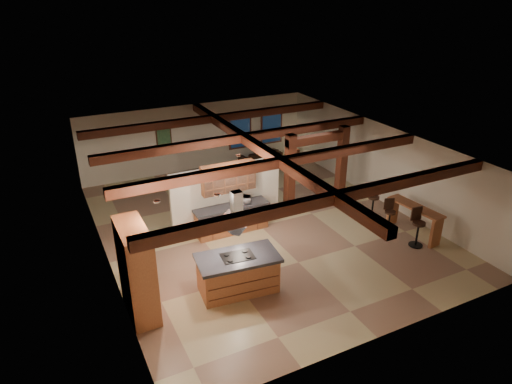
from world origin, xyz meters
TOP-DOWN VIEW (x-y plane):
  - ground at (0.00, 0.00)m, footprint 12.00×12.00m
  - room_walls at (0.00, 0.00)m, footprint 12.00×12.00m
  - ceiling_beams at (0.00, 0.00)m, footprint 10.00×12.00m
  - timber_posts at (2.50, 0.50)m, footprint 2.50×0.30m
  - partition_wall at (-1.00, 0.50)m, footprint 3.80×0.18m
  - pantry_cabinet at (-4.67, -2.60)m, footprint 0.67×1.60m
  - back_counter at (-1.00, 0.11)m, footprint 2.50×0.66m
  - upper_display_cabinet at (-1.00, 0.31)m, footprint 1.80×0.36m
  - range_hood at (-2.14, -2.89)m, footprint 1.10×1.10m
  - back_windows at (2.80, 5.93)m, footprint 2.70×0.07m
  - framed_art at (-1.50, 5.94)m, footprint 0.65×0.05m
  - recessed_cans at (-2.53, -1.93)m, footprint 3.16×2.46m
  - kitchen_island at (-2.14, -2.89)m, footprint 2.25×1.36m
  - dining_table at (0.18, 2.46)m, footprint 1.81×1.25m
  - sofa at (2.79, 5.45)m, footprint 2.04×1.00m
  - microwave at (-0.55, 0.11)m, footprint 0.52×0.45m
  - bar_counter at (4.18, -2.72)m, footprint 0.66×2.00m
  - side_table at (4.35, 5.09)m, footprint 0.41×0.41m
  - table_lamp at (4.35, 5.09)m, footprint 0.27×0.27m
  - bar_stool_a at (3.80, -3.26)m, footprint 0.44×0.45m
  - bar_stool_b at (3.64, -2.16)m, footprint 0.41×0.43m
  - bar_stool_c at (3.83, -1.12)m, footprint 0.45×0.47m
  - dining_chairs at (0.18, 2.46)m, footprint 2.01×2.01m

SIDE VIEW (x-z plane):
  - ground at x=0.00m, z-range 0.00..0.00m
  - side_table at x=4.35m, z-range 0.00..0.50m
  - sofa at x=2.79m, z-range 0.00..0.57m
  - dining_table at x=0.18m, z-range 0.00..0.58m
  - back_counter at x=-1.00m, z-range 0.01..0.95m
  - kitchen_island at x=-2.14m, z-range 0.00..1.07m
  - bar_stool_b at x=3.64m, z-range 0.01..1.13m
  - bar_stool_c at x=3.83m, z-range 0.01..1.23m
  - bar_stool_a at x=3.80m, z-range 0.01..1.26m
  - dining_chairs at x=0.18m, z-range 0.01..1.28m
  - bar_counter at x=4.18m, z-range 0.18..1.21m
  - table_lamp at x=4.35m, z-range 0.56..0.88m
  - microwave at x=-0.55m, z-range 0.94..1.18m
  - partition_wall at x=-1.00m, z-range 0.00..2.20m
  - pantry_cabinet at x=-4.67m, z-range 0.00..2.40m
  - back_windows at x=2.80m, z-range 0.65..2.35m
  - framed_art at x=-1.50m, z-range 1.27..2.12m
  - timber_posts at x=2.50m, z-range 0.31..3.21m
  - room_walls at x=0.00m, z-range -4.22..7.78m
  - range_hood at x=-2.14m, z-range 1.08..2.48m
  - upper_display_cabinet at x=-1.00m, z-range 1.37..2.33m
  - ceiling_beams at x=0.00m, z-range 2.62..2.90m
  - recessed_cans at x=-2.53m, z-range 2.85..2.89m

